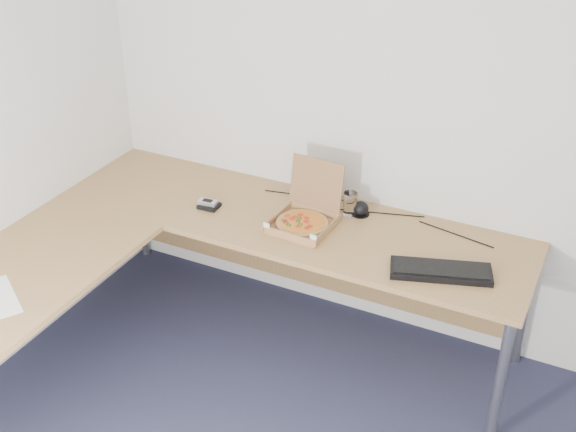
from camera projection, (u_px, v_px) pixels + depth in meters
The scene contains 9 objects.
room_shell at pixel (236, 315), 2.23m from camera, with size 3.50×3.50×2.50m, color silver, non-canonical shape.
desk at pixel (192, 248), 3.58m from camera, with size 2.50×2.20×0.73m.
pizza_box at pixel (304, 219), 3.69m from camera, with size 0.29×0.34×0.30m.
drinking_glass at pixel (350, 204), 3.78m from camera, with size 0.07×0.07×0.13m, color white.
keyboard at pixel (441, 271), 3.33m from camera, with size 0.46×0.16×0.03m, color black.
wallet at pixel (209, 206), 3.87m from camera, with size 0.11×0.09×0.02m, color black.
phone at pixel (208, 202), 3.86m from camera, with size 0.10×0.05×0.02m, color #B2B5BA.
dome_speaker at pixel (361, 208), 3.79m from camera, with size 0.10×0.10×0.08m, color black.
cable_bundle at pixel (370, 212), 3.82m from camera, with size 0.61×0.04×0.01m, color black, non-canonical shape.
Camera 1 is at (0.93, -1.53, 2.63)m, focal length 45.48 mm.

